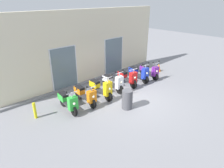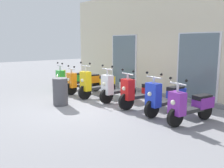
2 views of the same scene
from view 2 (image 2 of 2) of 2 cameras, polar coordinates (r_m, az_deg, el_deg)
The scene contains 11 objects.
ground_plane at distance 7.56m, azimuth -6.00°, elevation -5.55°, with size 40.00×40.00×0.00m, color gray.
storefront_facade at distance 9.57m, azimuth 10.78°, elevation 9.26°, with size 10.34×0.50×4.01m.
scooter_green at distance 10.44m, azimuth -9.56°, elevation 1.12°, with size 0.52×1.51×1.18m.
scooter_orange at distance 9.67m, azimuth -6.68°, elevation 0.55°, with size 0.51×1.60×1.12m.
scooter_yellow at distance 8.89m, azimuth -3.59°, elevation 0.11°, with size 0.62×1.62×1.31m.
scooter_white at distance 8.26m, azimuth 1.37°, elevation -0.75°, with size 0.57×1.54×1.26m.
scooter_red at distance 7.49m, azimuth 6.47°, elevation -1.92°, with size 0.59×1.57×1.21m.
scooter_blue at distance 6.87m, azimuth 12.23°, elevation -2.98°, with size 0.57×1.56×1.22m.
scooter_purple at distance 6.33m, azimuth 17.87°, elevation -4.80°, with size 0.60×1.53×1.17m.
trash_bin at distance 7.93m, azimuth -11.92°, elevation -1.76°, with size 0.47×0.47×0.87m, color #4C4C51.
curb_bollard at distance 11.77m, azimuth -11.01°, elevation 1.51°, with size 0.12×0.12×0.70m, color yellow.
Camera 2 is at (6.05, -4.07, 1.97)m, focal length 39.31 mm.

